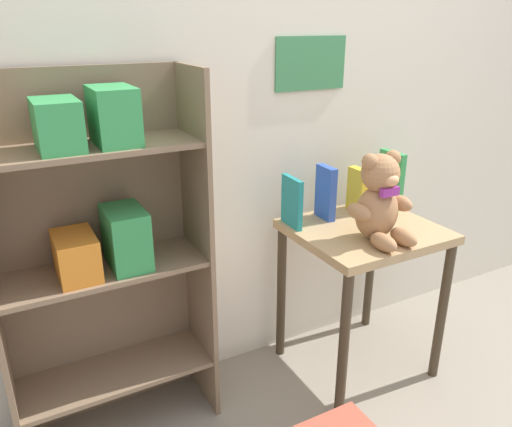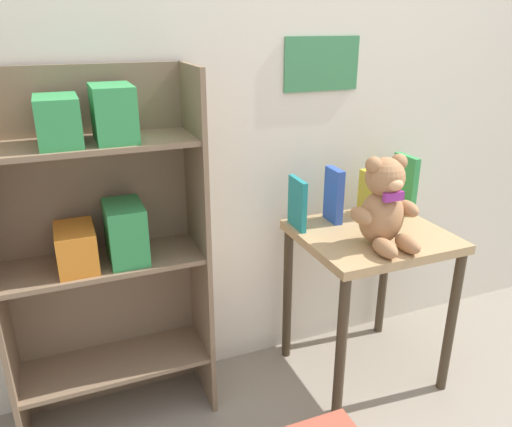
# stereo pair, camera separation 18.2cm
# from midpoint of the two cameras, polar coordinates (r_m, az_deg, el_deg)

# --- Properties ---
(wall_back) EXTENTS (4.80, 0.07, 2.50)m
(wall_back) POSITION_cam_midpoint_polar(r_m,az_deg,el_deg) (2.11, 8.21, 15.22)
(wall_back) COLOR silver
(wall_back) RESTS_ON ground_plane
(bookshelf_side) EXTENTS (0.71, 0.28, 1.33)m
(bookshelf_side) POSITION_cam_midpoint_polar(r_m,az_deg,el_deg) (1.81, -14.61, -2.53)
(bookshelf_side) COLOR #7F664C
(bookshelf_side) RESTS_ON ground_plane
(display_table) EXTENTS (0.58, 0.51, 0.67)m
(display_table) POSITION_cam_midpoint_polar(r_m,az_deg,el_deg) (2.11, 15.32, -4.88)
(display_table) COLOR tan
(display_table) RESTS_ON ground_plane
(teddy_bear) EXTENTS (0.26, 0.24, 0.34)m
(teddy_bear) POSITION_cam_midpoint_polar(r_m,az_deg,el_deg) (1.91, 17.14, 0.83)
(teddy_bear) COLOR #A8754C
(teddy_bear) RESTS_ON display_table
(book_standing_teal) EXTENTS (0.03, 0.14, 0.21)m
(book_standing_teal) POSITION_cam_midpoint_polar(r_m,az_deg,el_deg) (2.01, 7.33, 1.10)
(book_standing_teal) COLOR teal
(book_standing_teal) RESTS_ON display_table
(book_standing_blue) EXTENTS (0.04, 0.11, 0.23)m
(book_standing_blue) POSITION_cam_midpoint_polar(r_m,az_deg,el_deg) (2.10, 11.34, 2.02)
(book_standing_blue) COLOR #2D51B7
(book_standing_blue) RESTS_ON display_table
(book_standing_yellow) EXTENTS (0.04, 0.10, 0.20)m
(book_standing_yellow) POSITION_cam_midpoint_polar(r_m,az_deg,el_deg) (2.20, 15.05, 2.15)
(book_standing_yellow) COLOR gold
(book_standing_yellow) RESTS_ON display_table
(book_standing_green) EXTENTS (0.03, 0.14, 0.25)m
(book_standing_green) POSITION_cam_midpoint_polar(r_m,az_deg,el_deg) (2.29, 18.82, 3.19)
(book_standing_green) COLOR #33934C
(book_standing_green) RESTS_ON display_table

